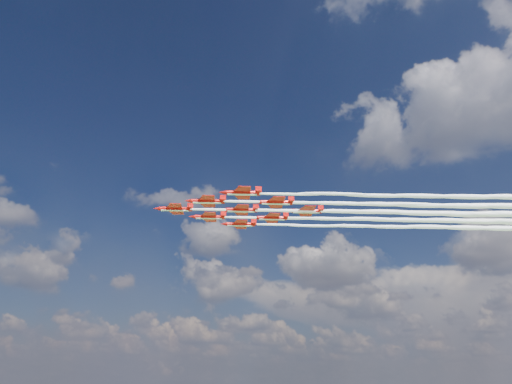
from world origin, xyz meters
TOP-DOWN VIEW (x-y plane):
  - jet_lead at (28.86, 21.23)m, footprint 80.35×71.63m
  - jet_row2_port at (39.98, 22.29)m, footprint 80.35×71.63m
  - jet_row2_starb at (31.23, 32.14)m, footprint 80.35×71.63m
  - jet_row3_port at (51.10, 23.35)m, footprint 80.35×71.63m
  - jet_row3_centre at (42.34, 33.20)m, footprint 80.35×71.63m
  - jet_row3_starb at (33.59, 43.05)m, footprint 80.35×71.63m
  - jet_row4_port at (53.46, 34.27)m, footprint 80.35×71.63m
  - jet_row4_starb at (44.70, 44.12)m, footprint 80.35×71.63m
  - jet_tail at (55.82, 45.18)m, footprint 80.35×71.63m

SIDE VIEW (x-z plane):
  - jet_lead at x=28.86m, z-range 85.40..88.05m
  - jet_row2_port at x=39.98m, z-range 85.40..88.05m
  - jet_row2_starb at x=31.23m, z-range 85.40..88.05m
  - jet_row3_port at x=51.10m, z-range 85.40..88.05m
  - jet_row3_centre at x=42.34m, z-range 85.40..88.05m
  - jet_row3_starb at x=33.59m, z-range 85.40..88.05m
  - jet_row4_port at x=53.46m, z-range 85.40..88.05m
  - jet_row4_starb at x=44.70m, z-range 85.40..88.05m
  - jet_tail at x=55.82m, z-range 85.40..88.05m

